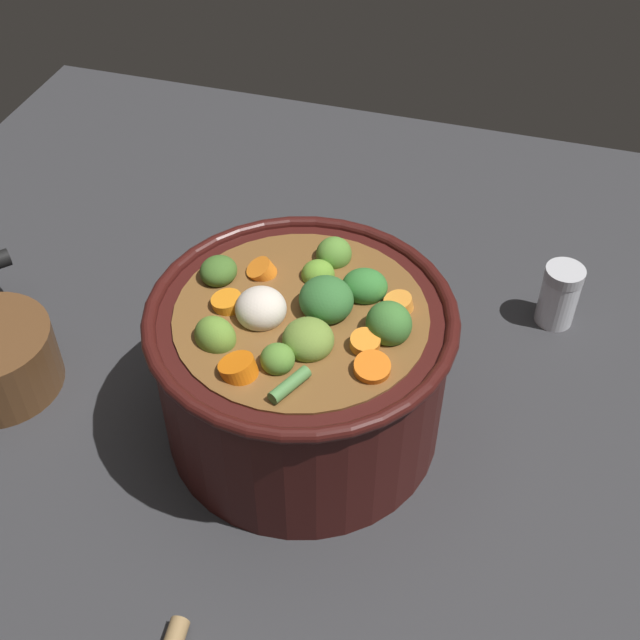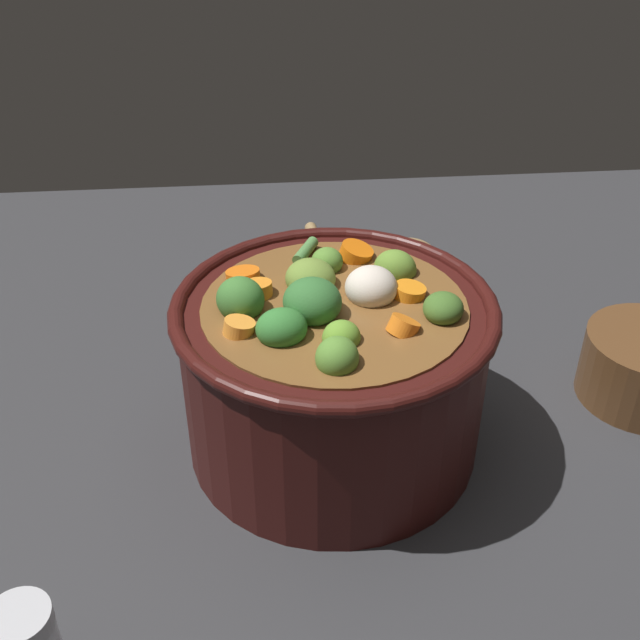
{
  "view_description": "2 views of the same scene",
  "coord_description": "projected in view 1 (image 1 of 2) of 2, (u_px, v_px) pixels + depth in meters",
  "views": [
    {
      "loc": [
        -0.15,
        0.45,
        0.59
      ],
      "look_at": [
        -0.01,
        -0.01,
        0.13
      ],
      "focal_mm": 46.64,
      "sensor_mm": 36.0,
      "label": 1
    },
    {
      "loc": [
        -0.06,
        -0.49,
        0.45
      ],
      "look_at": [
        -0.01,
        0.01,
        0.12
      ],
      "focal_mm": 43.12,
      "sensor_mm": 36.0,
      "label": 2
    }
  ],
  "objects": [
    {
      "name": "salt_shaker",
      "position": [
        559.0,
        295.0,
        0.83
      ],
      "size": [
        0.04,
        0.04,
        0.07
      ],
      "color": "silver",
      "rests_on": "ground_plane"
    },
    {
      "name": "cooking_pot",
      "position": [
        302.0,
        367.0,
        0.7
      ],
      "size": [
        0.25,
        0.25,
        0.17
      ],
      "color": "#38110F",
      "rests_on": "ground_plane"
    },
    {
      "name": "ground_plane",
      "position": [
        303.0,
        423.0,
        0.75
      ],
      "size": [
        1.1,
        1.1,
        0.0
      ],
      "primitive_type": "plane",
      "color": "#2D2D30"
    }
  ]
}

